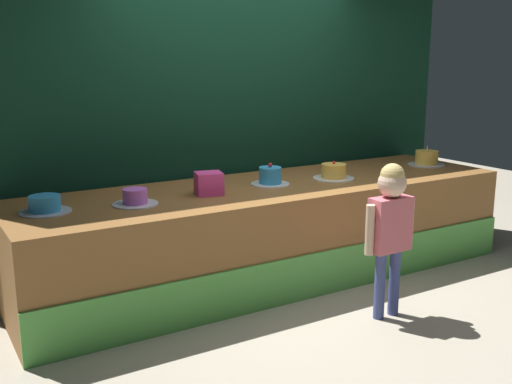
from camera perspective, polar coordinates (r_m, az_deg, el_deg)
The scene contains 11 objects.
ground_plane at distance 4.74m, azimuth 5.16°, elevation -9.95°, with size 12.00×12.00×0.00m, color #ADA38E.
stage_platform at distance 5.05m, azimuth 1.41°, elevation -3.72°, with size 4.24×1.18×0.79m.
curtain_backdrop at distance 5.45m, azimuth -2.43°, elevation 9.19°, with size 4.88×0.08×2.98m, color black.
child_figure at distance 4.27m, azimuth 12.65°, elevation -2.56°, with size 0.43×0.20×1.12m.
pink_box at distance 4.60m, azimuth -4.51°, elevation 0.82°, with size 0.20×0.18×0.17m, color #F1449D.
donut at distance 5.60m, azimuth 12.43°, elevation 2.02°, with size 0.13×0.13×0.04m, color #F2BF4C.
cake_far_left at distance 4.31m, azimuth -19.43°, elevation -1.17°, with size 0.35×0.35×0.12m.
cake_left at distance 4.36m, azimuth -11.43°, elevation -0.56°, with size 0.33×0.33×0.12m.
cake_center at distance 4.95m, azimuth 1.36°, elevation 1.46°, with size 0.32×0.32×0.18m.
cake_right at distance 5.23m, azimuth 7.40°, elevation 1.88°, with size 0.36×0.36×0.16m.
cake_far_right at distance 6.09m, azimuth 15.92°, elevation 3.07°, with size 0.35×0.35×0.20m.
Camera 1 is at (-2.61, -3.52, 1.82)m, focal length 42.06 mm.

